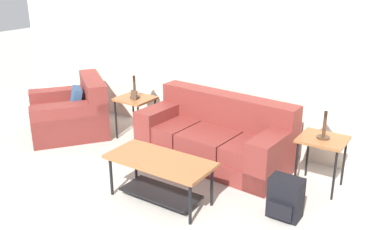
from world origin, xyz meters
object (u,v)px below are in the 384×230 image
object	(u,v)px
table_lamp_left	(133,66)
side_table_right	(322,144)
table_lamp_right	(328,99)
coffee_table	(160,170)
backpack	(285,198)
couch	(215,138)
side_table_left	(135,102)
armchair	(72,114)

from	to	relation	value
table_lamp_left	side_table_right	bearing A→B (deg)	0.00
table_lamp_right	table_lamp_left	bearing A→B (deg)	180.00
coffee_table	backpack	xyz separation A→B (m)	(1.22, 0.41, -0.15)
couch	table_lamp_left	size ratio (longest dim) A/B	3.42
backpack	side_table_right	bearing A→B (deg)	83.05
coffee_table	table_lamp_left	bearing A→B (deg)	138.32
table_lamp_right	backpack	xyz separation A→B (m)	(-0.09, -0.78, -0.84)
couch	side_table_left	distance (m)	1.35
side_table_left	side_table_right	xyz separation A→B (m)	(2.65, 0.00, 0.00)
side_table_right	table_lamp_left	bearing A→B (deg)	-180.00
side_table_left	side_table_right	distance (m)	2.65
side_table_left	backpack	distance (m)	2.69
coffee_table	table_lamp_right	xyz separation A→B (m)	(1.32, 1.19, 0.69)
couch	side_table_left	world-z (taller)	couch
table_lamp_left	couch	bearing A→B (deg)	-1.43
side_table_left	backpack	bearing A→B (deg)	-16.89
coffee_table	backpack	bearing A→B (deg)	18.66
armchair	side_table_left	bearing A→B (deg)	20.74
armchair	side_table_left	distance (m)	1.03
table_lamp_left	backpack	world-z (taller)	table_lamp_left
coffee_table	backpack	distance (m)	1.30
couch	table_lamp_left	xyz separation A→B (m)	(-1.33, 0.03, 0.75)
armchair	table_lamp_right	distance (m)	3.68
side_table_left	side_table_right	size ratio (longest dim) A/B	1.00
couch	coffee_table	bearing A→B (deg)	-89.68
table_lamp_right	side_table_right	bearing A→B (deg)	90.00
backpack	table_lamp_left	bearing A→B (deg)	163.11
side_table_left	table_lamp_left	distance (m)	0.52
couch	armchair	bearing A→B (deg)	-171.95
coffee_table	backpack	world-z (taller)	coffee_table
side_table_left	table_lamp_right	size ratio (longest dim) A/B	1.03
side_table_right	table_lamp_right	distance (m)	0.52
side_table_right	backpack	distance (m)	0.84
side_table_right	table_lamp_right	bearing A→B (deg)	-90.00
couch	armchair	distance (m)	2.28
side_table_right	table_lamp_left	size ratio (longest dim) A/B	1.03
armchair	side_table_left	world-z (taller)	armchair
coffee_table	table_lamp_left	size ratio (longest dim) A/B	1.97
couch	table_lamp_right	xyz separation A→B (m)	(1.32, 0.03, 0.75)
couch	table_lamp_right	world-z (taller)	table_lamp_right
side_table_right	armchair	bearing A→B (deg)	-174.37
table_lamp_left	backpack	size ratio (longest dim) A/B	1.36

